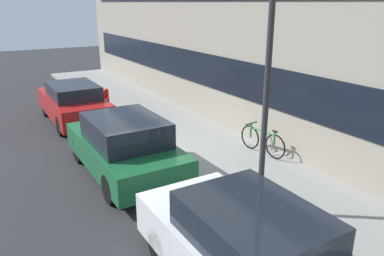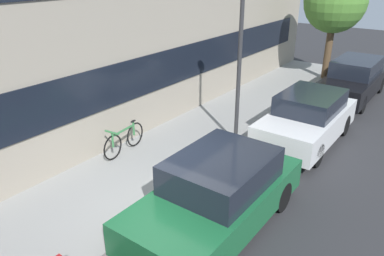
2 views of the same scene
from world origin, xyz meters
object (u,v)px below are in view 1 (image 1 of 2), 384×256
object	(u,v)px
fire_hydrant	(106,98)
parked_car_red	(74,103)
bicycle	(262,140)
lamp_post	(268,77)
parked_car_white	(246,250)
parked_car_green	(125,146)

from	to	relation	value
fire_hydrant	parked_car_red	bearing A→B (deg)	-62.05
fire_hydrant	bicycle	world-z (taller)	fire_hydrant
lamp_post	bicycle	bearing A→B (deg)	138.33
parked_car_white	parked_car_green	bearing A→B (deg)	0.00
bicycle	parked_car_white	bearing A→B (deg)	130.24
fire_hydrant	parked_car_green	bearing A→B (deg)	-14.12
bicycle	lamp_post	distance (m)	3.84
parked_car_green	bicycle	bearing A→B (deg)	-105.06
parked_car_white	parked_car_red	bearing A→B (deg)	0.00
parked_car_white	bicycle	size ratio (longest dim) A/B	2.42
parked_car_red	bicycle	xyz separation A→B (m)	(5.86, 3.54, -0.19)
fire_hydrant	bicycle	bearing A→B (deg)	17.69
parked_car_red	fire_hydrant	distance (m)	1.62
parked_car_green	lamp_post	world-z (taller)	lamp_post
parked_car_green	bicycle	xyz separation A→B (m)	(0.95, 3.54, -0.22)
parked_car_green	fire_hydrant	world-z (taller)	parked_car_green
parked_car_red	fire_hydrant	bearing A→B (deg)	-62.05
parked_car_red	parked_car_green	size ratio (longest dim) A/B	1.01
parked_car_white	lamp_post	world-z (taller)	lamp_post
parked_car_white	fire_hydrant	bearing A→B (deg)	-7.84
parked_car_white	bicycle	distance (m)	5.15
parked_car_white	fire_hydrant	world-z (taller)	parked_car_white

